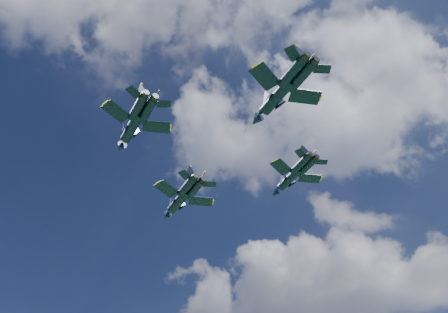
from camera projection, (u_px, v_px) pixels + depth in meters
jet_lead at (178, 202)px, 95.20m from camera, size 14.68×12.73×3.76m
jet_left at (131, 129)px, 78.78m from camera, size 13.56×12.25×3.52m
jet_right at (289, 179)px, 90.94m from camera, size 12.79×11.39×3.30m
jet_slot at (275, 98)px, 74.77m from camera, size 14.96×12.93×3.82m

